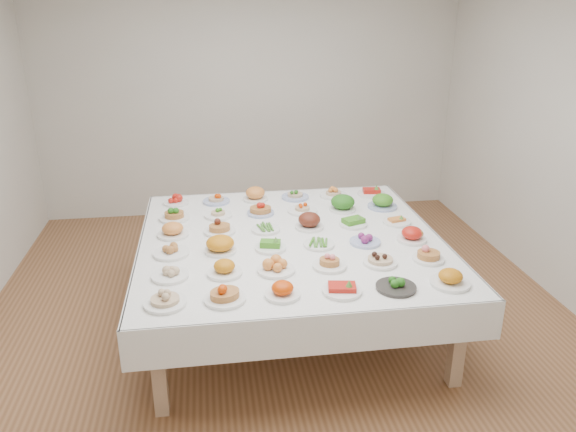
{
  "coord_description": "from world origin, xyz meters",
  "views": [
    {
      "loc": [
        -0.55,
        -4.23,
        2.52
      ],
      "look_at": [
        0.08,
        -0.04,
        0.88
      ],
      "focal_mm": 35.0,
      "sensor_mm": 36.0,
      "label": 1
    }
  ],
  "objects": [
    {
      "name": "dish_6",
      "position": [
        -0.84,
        -0.74,
        0.79
      ],
      "size": [
        0.25,
        0.25,
        0.09
      ],
      "color": "white",
      "rests_on": "display_table"
    },
    {
      "name": "room_envelope",
      "position": [
        0.0,
        0.0,
        1.83
      ],
      "size": [
        5.02,
        5.02,
        2.81
      ],
      "color": "#8D5D3A",
      "rests_on": "ground"
    },
    {
      "name": "dish_17",
      "position": [
        1.01,
        -0.38,
        0.82
      ],
      "size": [
        0.23,
        0.23,
        0.14
      ],
      "color": "white",
      "rests_on": "display_table"
    },
    {
      "name": "dish_12",
      "position": [
        -0.85,
        -0.37,
        0.79
      ],
      "size": [
        0.26,
        0.26,
        0.1
      ],
      "color": "white",
      "rests_on": "display_table"
    },
    {
      "name": "dish_3",
      "position": [
        0.27,
        -1.11,
        0.8
      ],
      "size": [
        0.26,
        0.26,
        0.12
      ],
      "color": "white",
      "rests_on": "display_table"
    },
    {
      "name": "dish_29",
      "position": [
        1.01,
        0.37,
        0.82
      ],
      "size": [
        0.26,
        0.26,
        0.15
      ],
      "color": "#4C66B2",
      "rests_on": "display_table"
    },
    {
      "name": "dish_28",
      "position": [
        0.63,
        0.36,
        0.83
      ],
      "size": [
        0.23,
        0.23,
        0.15
      ],
      "color": "white",
      "rests_on": "display_table"
    },
    {
      "name": "dish_1",
      "position": [
        -0.48,
        -1.11,
        0.83
      ],
      "size": [
        0.3,
        0.29,
        0.17
      ],
      "color": "white",
      "rests_on": "display_table"
    },
    {
      "name": "dish_19",
      "position": [
        -0.48,
        0.0,
        0.83
      ],
      "size": [
        0.26,
        0.25,
        0.16
      ],
      "color": "white",
      "rests_on": "display_table"
    },
    {
      "name": "dish_32",
      "position": [
        -0.12,
        0.74,
        0.81
      ],
      "size": [
        0.23,
        0.23,
        0.13
      ],
      "color": "white",
      "rests_on": "display_table"
    },
    {
      "name": "dish_4",
      "position": [
        0.63,
        -1.12,
        0.79
      ],
      "size": [
        0.26,
        0.26,
        0.1
      ],
      "color": "#2E2B28",
      "rests_on": "display_table"
    },
    {
      "name": "dish_14",
      "position": [
        -0.11,
        -0.38,
        0.8
      ],
      "size": [
        0.23,
        0.23,
        0.11
      ],
      "color": "white",
      "rests_on": "display_table"
    },
    {
      "name": "dish_9",
      "position": [
        0.27,
        -0.75,
        0.8
      ],
      "size": [
        0.24,
        0.24,
        0.12
      ],
      "color": "white",
      "rests_on": "display_table"
    },
    {
      "name": "dish_25",
      "position": [
        -0.48,
        0.36,
        0.8
      ],
      "size": [
        0.24,
        0.24,
        0.11
      ],
      "color": "white",
      "rests_on": "display_table"
    },
    {
      "name": "dish_15",
      "position": [
        0.27,
        -0.37,
        0.77
      ],
      "size": [
        0.23,
        0.23,
        0.05
      ],
      "color": "white",
      "rests_on": "display_table"
    },
    {
      "name": "dish_5",
      "position": [
        1.01,
        -1.12,
        0.81
      ],
      "size": [
        0.26,
        0.26,
        0.14
      ],
      "color": "white",
      "rests_on": "display_table"
    },
    {
      "name": "dish_27",
      "position": [
        0.27,
        0.37,
        0.8
      ],
      "size": [
        0.26,
        0.26,
        0.12
      ],
      "color": "white",
      "rests_on": "display_table"
    },
    {
      "name": "dish_7",
      "position": [
        -0.47,
        -0.75,
        0.81
      ],
      "size": [
        0.24,
        0.24,
        0.14
      ],
      "color": "white",
      "rests_on": "display_table"
    },
    {
      "name": "dish_18",
      "position": [
        -0.85,
        -0.01,
        0.82
      ],
      "size": [
        0.26,
        0.26,
        0.15
      ],
      "color": "white",
      "rests_on": "display_table"
    },
    {
      "name": "dish_11",
      "position": [
        1.0,
        -0.74,
        0.81
      ],
      "size": [
        0.23,
        0.23,
        0.13
      ],
      "color": "white",
      "rests_on": "display_table"
    },
    {
      "name": "dish_0",
      "position": [
        -0.85,
        -1.11,
        0.82
      ],
      "size": [
        0.28,
        0.28,
        0.15
      ],
      "color": "white",
      "rests_on": "display_table"
    },
    {
      "name": "dish_34",
      "position": [
        0.64,
        0.74,
        0.82
      ],
      "size": [
        0.26,
        0.26,
        0.15
      ],
      "color": "white",
      "rests_on": "display_table"
    },
    {
      "name": "dish_23",
      "position": [
        1.01,
        -0.01,
        0.78
      ],
      "size": [
        0.23,
        0.23,
        0.09
      ],
      "color": "white",
      "rests_on": "display_table"
    },
    {
      "name": "dish_26",
      "position": [
        -0.11,
        0.37,
        0.82
      ],
      "size": [
        0.23,
        0.23,
        0.15
      ],
      "color": "#4C66B2",
      "rests_on": "display_table"
    },
    {
      "name": "display_table",
      "position": [
        0.08,
        -0.19,
        0.69
      ],
      "size": [
        2.38,
        2.38,
        0.75
      ],
      "color": "white",
      "rests_on": "ground"
    },
    {
      "name": "dish_13",
      "position": [
        -0.48,
        -0.38,
        0.83
      ],
      "size": [
        0.25,
        0.25,
        0.15
      ],
      "color": "white",
      "rests_on": "display_table"
    },
    {
      "name": "dish_2",
      "position": [
        -0.12,
        -1.11,
        0.8
      ],
      "size": [
        0.23,
        0.23,
        0.12
      ],
      "color": "white",
      "rests_on": "display_table"
    },
    {
      "name": "dish_20",
      "position": [
        -0.1,
        -0.01,
        0.77
      ],
      "size": [
        0.23,
        0.23,
        0.05
      ],
      "color": "white",
      "rests_on": "display_table"
    },
    {
      "name": "dish_16",
      "position": [
        0.63,
        -0.38,
        0.79
      ],
      "size": [
        0.24,
        0.24,
        0.1
      ],
      "color": "#4C66B2",
      "rests_on": "display_table"
    },
    {
      "name": "dish_33",
      "position": [
        0.26,
        0.74,
        0.82
      ],
      "size": [
        0.26,
        0.26,
        0.14
      ],
      "color": "#4C66B2",
      "rests_on": "display_table"
    },
    {
      "name": "dish_8",
      "position": [
        -0.11,
        -0.76,
        0.81
      ],
      "size": [
        0.26,
        0.26,
        0.12
      ],
      "color": "white",
      "rests_on": "display_table"
    },
    {
      "name": "dish_21",
      "position": [
        0.26,
        -0.01,
        0.82
      ],
      "size": [
        0.26,
        0.26,
        0.15
      ],
      "color": "white",
      "rests_on": "display_table"
    },
    {
      "name": "dish_24",
      "position": [
        -0.85,
        0.36,
        0.82
      ],
      "size": [
        0.26,
        0.26,
        0.15
      ],
      "color": "white",
      "rests_on": "display_table"
    },
    {
      "name": "dish_10",
      "position": [
        0.64,
        -0.75,
        0.81
      ],
      "size": [
        0.24,
        0.24,
        0.13
      ],
      "color": "white",
      "rests_on": "display_table"
    },
    {
      "name": "dish_35",
      "position": [
        1.01,
        0.73,
        0.8
      ],
      "size": [
        0.26,
        0.26,
        0.12
      ],
      "color": "white",
      "rests_on": "display_table"
    },
    {
      "name": "dish_31",
      "position": [
        -0.48,
        0.73,
        0.82
      ],
      "size": [
        0.25,
        0.25,
        0.14
      ],
      "color": "#4C66B2",
      "rests_on": "display_table"
    },
    {
      "name": "dish_30",
      "position": [
        -0.85,
        0.75,
        0.79
      ],
      "size": [
        0.23,
        0.23,
        0.1
      ],
      "color": "white",
      "rests_on": "display_table"
    },
    {
      "name": "dish_22",
      "position": [
        0.64,
        -0.01,
        0.8
      ],
      "size": [
        0.23,
        0.23,
        0.11
      ],
      "color": "white",
      "rests_on": "display_table"
    }
  ]
}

